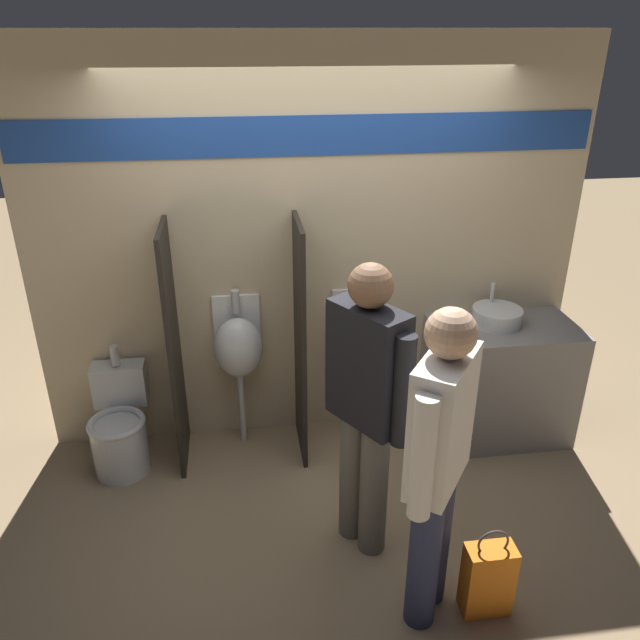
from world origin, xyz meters
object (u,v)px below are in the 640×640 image
object	(u,v)px
person_with_lanyard	(438,460)
sink_basin	(497,316)
shopping_bag	(488,579)
toilet	(120,429)
person_in_vest	(366,402)
urinal_near_counter	(238,347)
urinal_far	(357,340)
cell_phone	(470,336)

from	to	relation	value
person_with_lanyard	sink_basin	bearing A→B (deg)	4.74
sink_basin	shopping_bag	distance (m)	1.78
sink_basin	toilet	world-z (taller)	sink_basin
sink_basin	person_with_lanyard	bearing A→B (deg)	-120.97
toilet	person_in_vest	distance (m)	1.84
urinal_near_counter	person_with_lanyard	distance (m)	1.81
shopping_bag	urinal_far	bearing A→B (deg)	102.68
sink_basin	person_in_vest	size ratio (longest dim) A/B	0.20
person_with_lanyard	shopping_bag	size ratio (longest dim) A/B	3.21
cell_phone	person_with_lanyard	bearing A→B (deg)	-116.09
cell_phone	person_in_vest	size ratio (longest dim) A/B	0.08
sink_basin	cell_phone	world-z (taller)	sink_basin
urinal_far	person_in_vest	xyz separation A→B (m)	(-0.16, -1.07, 0.19)
person_in_vest	shopping_bag	distance (m)	1.06
urinal_near_counter	shopping_bag	bearing A→B (deg)	-54.14
cell_phone	sink_basin	bearing A→B (deg)	34.89
sink_basin	toilet	distance (m)	2.65
toilet	person_with_lanyard	world-z (taller)	person_with_lanyard
toilet	urinal_far	bearing A→B (deg)	6.10
cell_phone	urinal_near_counter	distance (m)	1.55
urinal_near_counter	urinal_far	distance (m)	0.81
cell_phone	urinal_far	distance (m)	0.77
toilet	person_with_lanyard	bearing A→B (deg)	-39.58
cell_phone	urinal_far	size ratio (longest dim) A/B	0.12
urinal_near_counter	urinal_far	bearing A→B (deg)	0.00
toilet	cell_phone	bearing A→B (deg)	-2.55
urinal_far	shopping_bag	xyz separation A→B (m)	(0.37, -1.63, -0.54)
toilet	urinal_near_counter	bearing A→B (deg)	12.06
person_in_vest	toilet	bearing A→B (deg)	25.98
toilet	shopping_bag	size ratio (longest dim) A/B	1.54
cell_phone	urinal_far	bearing A→B (deg)	158.49
toilet	person_with_lanyard	size ratio (longest dim) A/B	0.48
urinal_near_counter	toilet	xyz separation A→B (m)	(-0.81, -0.17, -0.47)
person_in_vest	urinal_near_counter	bearing A→B (deg)	-1.18
urinal_far	person_with_lanyard	xyz separation A→B (m)	(0.07, -1.57, 0.18)
sink_basin	person_with_lanyard	distance (m)	1.71
urinal_far	toilet	world-z (taller)	urinal_far
urinal_far	person_with_lanyard	distance (m)	1.59
urinal_far	toilet	size ratio (longest dim) A/B	1.40
urinal_far	person_in_vest	world-z (taller)	person_in_vest
cell_phone	person_with_lanyard	size ratio (longest dim) A/B	0.08
urinal_near_counter	toilet	bearing A→B (deg)	-167.94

